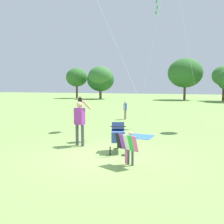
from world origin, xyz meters
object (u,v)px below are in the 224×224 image
object	(u,v)px
child_with_butterfly_kite	(130,145)
stroller	(118,134)
person_adult_flyer	(80,119)
person_kid_running	(80,101)
picnic_blanket	(139,136)
person_red_shirt	(125,109)

from	to	relation	value
child_with_butterfly_kite	stroller	xyz separation A→B (m)	(-0.76, 1.24, 0.01)
person_adult_flyer	person_kid_running	distance (m)	14.00
person_adult_flyer	stroller	bearing A→B (deg)	-11.23
child_with_butterfly_kite	stroller	bearing A→B (deg)	121.45
person_adult_flyer	picnic_blanket	world-z (taller)	person_adult_flyer
person_adult_flyer	person_red_shirt	bearing A→B (deg)	93.65
picnic_blanket	stroller	bearing A→B (deg)	-92.11
child_with_butterfly_kite	person_adult_flyer	bearing A→B (deg)	146.60
person_red_shirt	picnic_blanket	bearing A→B (deg)	-66.67
stroller	person_kid_running	world-z (taller)	person_kid_running
child_with_butterfly_kite	person_red_shirt	world-z (taller)	person_red_shirt
picnic_blanket	person_kid_running	bearing A→B (deg)	128.91
person_adult_flyer	child_with_butterfly_kite	bearing A→B (deg)	-33.40
stroller	person_red_shirt	world-z (taller)	person_red_shirt
child_with_butterfly_kite	person_kid_running	distance (m)	16.53
person_red_shirt	picnic_blanket	distance (m)	5.57
person_kid_running	picnic_blanket	xyz separation A→B (m)	(8.11, -10.05, -0.77)
person_adult_flyer	stroller	distance (m)	1.69
stroller	picnic_blanket	distance (m)	2.78
person_adult_flyer	picnic_blanket	xyz separation A→B (m)	(1.71, 2.39, -1.00)
person_red_shirt	person_kid_running	world-z (taller)	person_kid_running
child_with_butterfly_kite	picnic_blanket	bearing A→B (deg)	99.48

